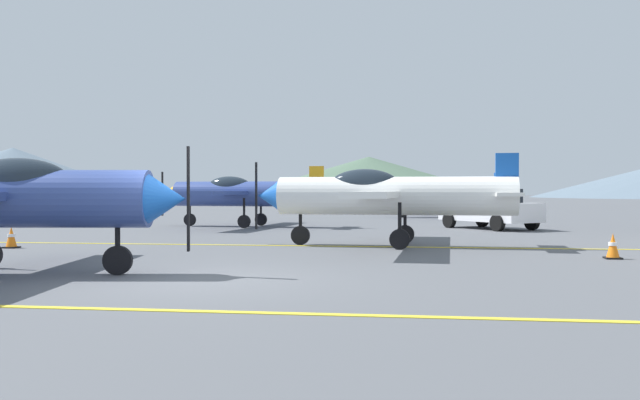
# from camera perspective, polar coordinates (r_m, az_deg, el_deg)

# --- Properties ---
(ground_plane) EXTENTS (400.00, 400.00, 0.00)m
(ground_plane) POSITION_cam_1_polar(r_m,az_deg,el_deg) (12.33, -10.39, -6.51)
(ground_plane) COLOR #54565B
(apron_line_near) EXTENTS (80.00, 0.16, 0.01)m
(apron_line_near) POSITION_cam_1_polar(r_m,az_deg,el_deg) (9.54, -16.17, -8.66)
(apron_line_near) COLOR yellow
(apron_line_near) RESTS_ON ground_plane
(apron_line_far) EXTENTS (80.00, 0.16, 0.01)m
(apron_line_far) POSITION_cam_1_polar(r_m,az_deg,el_deg) (19.57, -3.44, -3.77)
(apron_line_far) COLOR yellow
(apron_line_far) RESTS_ON ground_plane
(airplane_mid) EXTENTS (7.46, 8.59, 2.58)m
(airplane_mid) POSITION_cam_1_polar(r_m,az_deg,el_deg) (19.41, 5.41, 0.46)
(airplane_mid) COLOR white
(airplane_mid) RESTS_ON ground_plane
(airplane_far) EXTENTS (7.50, 8.62, 2.58)m
(airplane_far) POSITION_cam_1_polar(r_m,az_deg,el_deg) (29.83, -6.44, 0.58)
(airplane_far) COLOR #33478C
(airplane_far) RESTS_ON ground_plane
(airplane_back) EXTENTS (7.54, 8.58, 2.58)m
(airplane_back) POSITION_cam_1_polar(r_m,az_deg,el_deg) (40.47, 10.16, 0.64)
(airplane_back) COLOR #33478C
(airplane_back) RESTS_ON ground_plane
(car_sedan) EXTENTS (4.01, 4.52, 1.62)m
(car_sedan) POSITION_cam_1_polar(r_m,az_deg,el_deg) (28.78, 13.76, -0.65)
(car_sedan) COLOR white
(car_sedan) RESTS_ON ground_plane
(traffic_cone_front) EXTENTS (0.36, 0.36, 0.59)m
(traffic_cone_front) POSITION_cam_1_polar(r_m,az_deg,el_deg) (17.13, 23.02, -3.54)
(traffic_cone_front) COLOR black
(traffic_cone_front) RESTS_ON ground_plane
(traffic_cone_side) EXTENTS (0.36, 0.36, 0.59)m
(traffic_cone_side) POSITION_cam_1_polar(r_m,az_deg,el_deg) (20.51, -24.12, -2.84)
(traffic_cone_side) COLOR black
(traffic_cone_side) RESTS_ON ground_plane
(hill_left) EXTENTS (53.59, 53.59, 9.73)m
(hill_left) POSITION_cam_1_polar(r_m,az_deg,el_deg) (145.28, -24.01, 2.05)
(hill_left) COLOR slate
(hill_left) RESTS_ON ground_plane
(hill_centerleft) EXTENTS (58.09, 58.09, 8.44)m
(hill_centerleft) POSITION_cam_1_polar(r_m,az_deg,el_deg) (142.10, 4.05, 1.89)
(hill_centerleft) COLOR #4C6651
(hill_centerleft) RESTS_ON ground_plane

